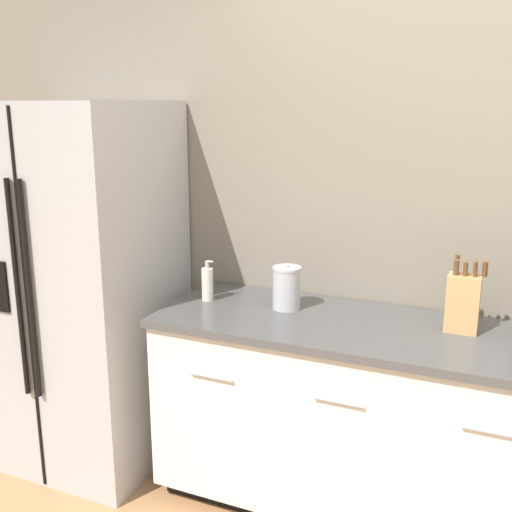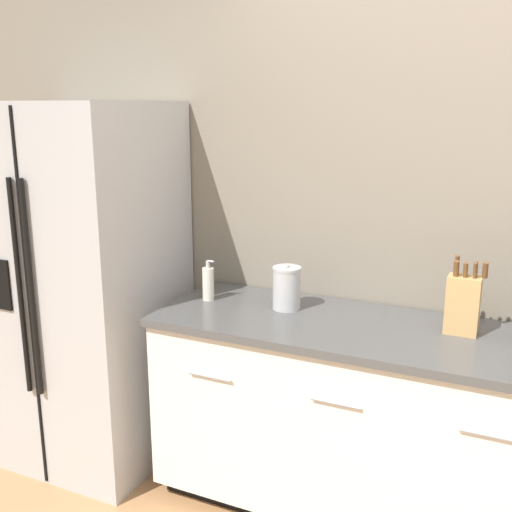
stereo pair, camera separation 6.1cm
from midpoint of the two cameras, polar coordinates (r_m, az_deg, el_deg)
The scene contains 6 objects.
wall_back at distance 2.76m, azimuth 21.66°, elevation 2.46°, with size 10.00×0.05×2.60m.
counter_unit at distance 2.74m, azimuth 14.76°, elevation -15.87°, with size 2.33×0.64×0.91m.
refrigerator at distance 3.17m, azimuth -16.73°, elevation -2.87°, with size 0.84×0.78×1.83m.
knife_block at distance 2.57m, azimuth 18.47°, elevation -4.17°, with size 0.15×0.09×0.32m.
soap_dispenser at distance 2.85m, azimuth -5.26°, elevation -2.64°, with size 0.06×0.05×0.20m.
steel_canister at distance 2.73m, azimuth 2.29°, elevation -3.03°, with size 0.13×0.13×0.21m.
Camera 1 is at (0.04, -1.40, 1.81)m, focal length 42.00 mm.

